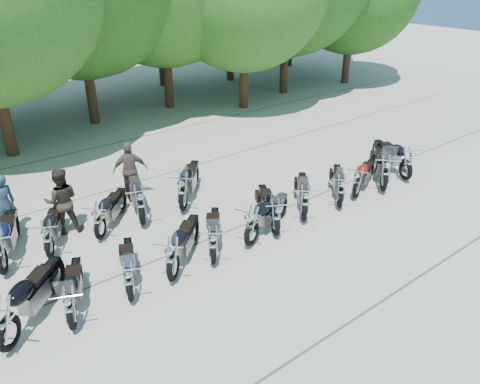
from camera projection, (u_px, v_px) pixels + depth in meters
ground at (275, 250)px, 12.23m from camera, size 90.00×90.00×0.00m
motorcycle_0 at (5, 322)px, 8.78m from camera, size 2.32×2.30×1.41m
motorcycle_1 at (70, 307)px, 9.35m from camera, size 1.43×2.12×1.16m
motorcycle_2 at (129, 280)px, 10.14m from camera, size 1.42×2.10×1.15m
motorcycle_3 at (173, 258)px, 10.74m from camera, size 2.22×2.08×1.32m
motorcycle_4 at (213, 244)px, 11.37m from camera, size 1.79×2.08×1.20m
motorcycle_5 at (252, 225)px, 12.07m from camera, size 2.45×1.54×1.33m
motorcycle_6 at (276, 216)px, 12.54m from camera, size 1.67×2.29×1.26m
motorcycle_7 at (305, 202)px, 13.23m from camera, size 2.06×2.16×1.29m
motorcycle_8 at (341, 190)px, 13.96m from camera, size 2.03×2.04×1.25m
motorcycle_9 at (358, 181)px, 14.54m from camera, size 2.26×1.49×1.23m
motorcycle_10 at (385, 172)px, 14.91m from camera, size 2.38×2.31×1.44m
motorcycle_11 at (407, 162)px, 15.69m from camera, size 1.69×2.57×1.40m
motorcycle_12 at (0, 251)px, 10.95m from camera, size 1.60×2.49×1.35m
motorcycle_13 at (48, 238)px, 11.59m from camera, size 1.57×2.21×1.22m
motorcycle_14 at (99, 220)px, 12.38m from camera, size 2.01×2.02×1.24m
motorcycle_15 at (140, 204)px, 12.99m from camera, size 1.59×2.63×1.43m
motorcycle_16 at (183, 191)px, 13.72m from camera, size 2.31×2.39×1.44m
rider_1 at (62, 201)px, 12.66m from camera, size 1.11×0.99×1.88m
rider_2 at (130, 170)px, 14.56m from camera, size 1.17×0.83×1.84m
rider_3 at (4, 204)px, 12.64m from camera, size 0.72×0.57×1.75m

